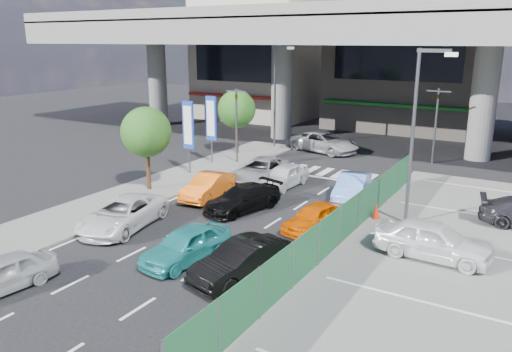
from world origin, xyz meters
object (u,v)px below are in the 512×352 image
Objects in this scene: taxi_teal_mid at (186,245)px; wagon_silver_front_left at (261,171)px; sedan_white_mid_left at (123,214)px; tree_near at (146,132)px; sedan_black_mid at (243,198)px; street_lamp_right at (418,124)px; taxi_orange_left at (208,186)px; parked_sedan_white at (433,240)px; hatch_black_mid_right at (243,261)px; traffic_cone at (376,211)px; signboard_far at (211,120)px; van_white_back_left at (1,274)px; street_lamp_left at (277,88)px; tree_far at (237,109)px; signboard_near at (188,127)px; traffic_light_left at (236,107)px; taxi_orange_right at (315,217)px; crossing_wagon_silver at (324,142)px; kei_truck_front_right at (352,187)px; sedan_white_front_mid at (284,176)px; traffic_light_right at (437,107)px.

wagon_silver_front_left is at bearing 113.16° from taxi_teal_mid.
sedan_white_mid_left is at bearing -103.97° from wagon_silver_front_left.
tree_near reaches higher than sedan_black_mid.
street_lamp_right reaches higher than taxi_orange_left.
tree_near reaches higher than parked_sedan_white.
hatch_black_mid_right reaches higher than traffic_cone.
signboard_far is 1.28× the size of van_white_back_left.
taxi_orange_left is at bearing 178.36° from sedan_black_mid.
street_lamp_left is (-13.50, 12.00, 0.00)m from street_lamp_right.
hatch_black_mid_right is 7.43m from sedan_black_mid.
tree_far reaches higher than wagon_silver_front_left.
tree_far is (-0.60, 6.51, 0.32)m from signboard_near.
hatch_black_mid_right is at bearing -31.97° from tree_near.
signboard_near is 8.18m from sedan_black_mid.
tree_near is 13.09m from traffic_cone.
traffic_light_left is at bearing -57.38° from tree_far.
signboard_far is 17.52m from hatch_black_mid_right.
traffic_light_left reaches higher than taxi_orange_left.
van_white_back_left is at bearing -76.72° from signboard_far.
van_white_back_left is 1.02× the size of taxi_orange_right.
wagon_silver_front_left is at bearing -165.79° from crossing_wagon_silver.
tree_far is (-0.80, 10.50, 0.00)m from tree_near.
crossing_wagon_silver is 14.97m from traffic_cone.
traffic_light_left is at bearing 149.77° from kei_truck_front_right.
taxi_teal_mid is at bearing -127.77° from street_lamp_right.
hatch_black_mid_right is 7.54m from parked_sedan_white.
kei_truck_front_right is at bearing -28.62° from tree_far.
tree_near is 11.69m from kei_truck_front_right.
taxi_orange_left is at bearing -106.17° from wagon_silver_front_left.
kei_truck_front_right is (6.83, 3.69, 0.03)m from taxi_orange_left.
street_lamp_left is at bearing 105.51° from van_white_back_left.
traffic_light_left is 19.95m from van_white_back_left.
signboard_far is 12.78m from sedan_white_mid_left.
traffic_light_left is at bearing 150.51° from taxi_orange_right.
signboard_near is 1.31× the size of taxi_orange_right.
wagon_silver_front_left is at bearing 163.31° from street_lamp_right.
sedan_white_front_mid is (-7.94, 2.68, -4.11)m from street_lamp_right.
traffic_cone is at bearing -32.52° from tree_far.
traffic_light_left is 13.62m from sedan_white_mid_left.
signboard_far is 1.31× the size of taxi_orange_right.
street_lamp_right is 10.87m from wagon_silver_front_left.
taxi_orange_right is (0.27, 5.66, -0.08)m from hatch_black_mid_right.
taxi_teal_mid is 9.59m from parked_sedan_white.
kei_truck_front_right is (-3.65, 2.32, -4.08)m from street_lamp_right.
taxi_orange_right is (11.23, -7.80, -2.45)m from signboard_far.
traffic_light_right reaches higher than tree_far.
signboard_near is 3.03m from signboard_far.
wagon_silver_front_left reaches higher than traffic_cone.
hatch_black_mid_right is at bearing -68.05° from wagon_silver_front_left.
taxi_orange_left is at bearing -161.13° from kei_truck_front_right.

